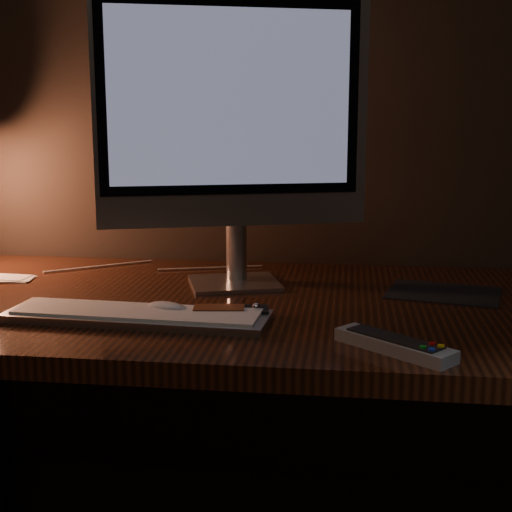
# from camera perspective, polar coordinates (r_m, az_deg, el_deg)

# --- Properties ---
(desk) EXTENTS (1.60, 0.75, 0.75)m
(desk) POSITION_cam_1_polar(r_m,az_deg,el_deg) (1.51, 0.05, -7.63)
(desk) COLOR #3D1C0E
(desk) RESTS_ON ground
(monitor) EXTENTS (0.55, 0.22, 0.59)m
(monitor) POSITION_cam_1_polar(r_m,az_deg,el_deg) (1.48, -1.86, 10.91)
(monitor) COLOR silver
(monitor) RESTS_ON desk
(keyboard) EXTENTS (0.48, 0.16, 0.02)m
(keyboard) POSITION_cam_1_polar(r_m,az_deg,el_deg) (1.29, -9.49, -4.66)
(keyboard) COLOR silver
(keyboard) RESTS_ON desk
(mousepad) EXTENTS (0.25, 0.22, 0.00)m
(mousepad) POSITION_cam_1_polar(r_m,az_deg,el_deg) (1.51, 14.77, -2.86)
(mousepad) COLOR black
(mousepad) RESTS_ON desk
(mouse) EXTENTS (0.10, 0.08, 0.02)m
(mouse) POSITION_cam_1_polar(r_m,az_deg,el_deg) (1.31, -7.15, -4.38)
(mouse) COLOR white
(mouse) RESTS_ON desk
(media_remote) EXTENTS (0.15, 0.07, 0.03)m
(media_remote) POSITION_cam_1_polar(r_m,az_deg,el_deg) (1.28, -2.21, -4.51)
(media_remote) COLOR black
(media_remote) RESTS_ON desk
(tv_remote) EXTENTS (0.18, 0.17, 0.03)m
(tv_remote) POSITION_cam_1_polar(r_m,az_deg,el_deg) (1.12, 10.99, -6.96)
(tv_remote) COLOR gray
(tv_remote) RESTS_ON desk
(papers) EXTENTS (0.11, 0.07, 0.01)m
(papers) POSITION_cam_1_polar(r_m,az_deg,el_deg) (1.67, -19.14, -1.71)
(papers) COLOR white
(papers) RESTS_ON desk
(cable) EXTENTS (0.47, 0.23, 0.00)m
(cable) POSITION_cam_1_polar(r_m,az_deg,el_deg) (1.71, -8.18, -0.97)
(cable) COLOR white
(cable) RESTS_ON desk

